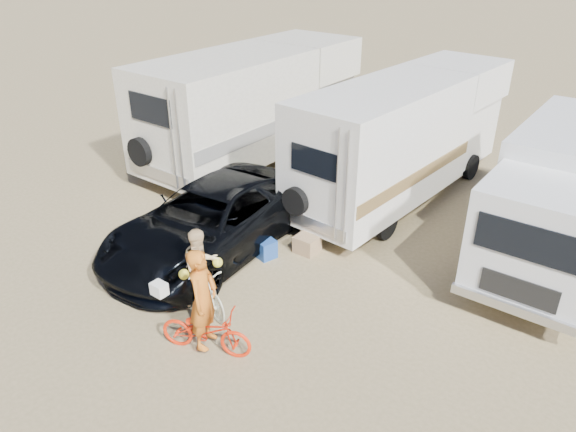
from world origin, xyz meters
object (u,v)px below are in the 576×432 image
Objects in this scene: rv_left at (253,107)px; rider_woman at (202,275)px; bike_woman at (203,286)px; rider_man at (204,308)px; box_truck at (565,203)px; cooler at (264,247)px; dark_suv at (211,220)px; crate at (307,244)px; bike_man at (206,331)px; rv_main at (404,140)px.

rv_left is 5.03× the size of rider_woman.
rider_man reaches higher than bike_woman.
box_truck reaches higher than cooler.
dark_suv is 10.38× the size of cooler.
rv_left reaches higher than crate.
rider_woman is 3.01m from crate.
dark_suv is (-6.29, -4.20, -0.67)m from box_truck.
crate is at bearing -37.69° from rv_left.
rider_woman is at bearing -56.46° from rv_left.
rider_woman is 2.88× the size of cooler.
cooler is at bearing -131.84° from crate.
box_truck reaches higher than bike_woman.
bike_woman reaches higher than bike_man.
rv_main is 4.71× the size of bike_man.
rv_left reaches higher than box_truck.
rv_main reaches higher than cooler.
dark_suv is (2.97, -4.91, -0.92)m from rv_left.
cooler is at bearing 0.48° from rider_man.
rider_man is 3.73× the size of crate.
box_truck reaches higher than rider_man.
rider_woman is (-0.63, -6.96, -0.84)m from rv_main.
rider_man is 3.45× the size of cooler.
rider_man reaches higher than cooler.
bike_man is (0.28, -7.79, -1.18)m from rv_main.
bike_man is at bearing -53.49° from cooler.
rider_woman is 3.12× the size of crate.
box_truck is 3.57× the size of bike_woman.
rv_main is at bearing -19.47° from bike_man.
rider_woman is at bearing -130.85° from box_truck.
rider_woman is at bearing -91.58° from rv_main.
box_truck reaches higher than dark_suv.
box_truck is (9.26, -0.71, -0.25)m from rv_left.
rv_main is 5.72m from dark_suv.
box_truck is 7.59m from dark_suv.
bike_woman is 1.08× the size of rider_woman.
dark_suv is (-2.03, -5.29, -0.84)m from rv_main.
rv_left is 5.81m from dark_suv.
rv_main reaches higher than rider_man.
crate is at bearing -148.11° from box_truck.
rv_main is at bearing 64.02° from dark_suv.
rider_woman is at bearing -96.98° from crate.
box_truck is (4.27, -1.09, -0.16)m from rv_main.
bike_woman reaches higher than crate.
crate is at bearing -13.20° from bike_man.
box_truck is 3.87× the size of rider_woman.
dark_suv is at bearing 21.19° from bike_man.
crate is (0.36, 2.93, -0.31)m from bike_woman.
rv_left is 4.64× the size of bike_woman.
bike_man is at bearing -121.78° from box_truck.
rv_left is 4.20× the size of rider_man.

